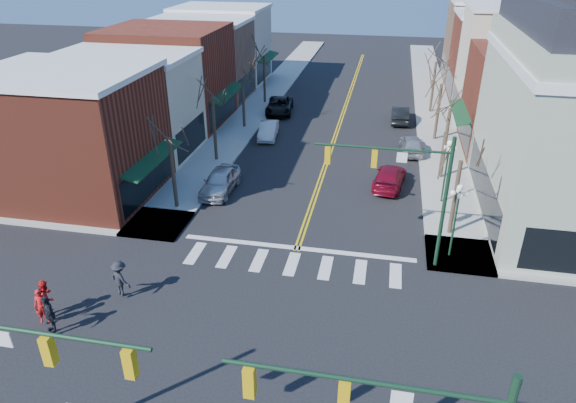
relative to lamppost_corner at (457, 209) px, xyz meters
The scene contains 34 objects.
ground 12.18m from the lamppost_corner, 133.97° to the right, with size 160.00×160.00×0.00m, color black.
sidewalk_left 20.69m from the lamppost_corner, 145.84° to the left, with size 3.50×70.00×0.15m, color #9E9B93.
sidewalk_right 11.87m from the lamppost_corner, 87.26° to the left, with size 3.50×70.00×0.15m, color #9E9B93.
bldg_left_brick_a 23.94m from the lamppost_corner, behind, with size 10.00×8.50×8.00m, color maroon.
bldg_left_stucco_a 26.14m from the lamppost_corner, 155.10° to the left, with size 10.00×7.00×7.50m, color beige.
bldg_left_brick_b 30.40m from the lamppost_corner, 141.28° to the left, with size 10.00×9.00×8.50m, color maroon.
bldg_left_tan 36.13m from the lamppost_corner, 131.01° to the left, with size 10.00×7.50×7.80m, color #87644A.
bldg_left_stucco_b 42.28m from the lamppost_corner, 124.10° to the left, with size 10.00×8.00×8.20m, color beige.
bldg_right_brick_a 18.76m from the lamppost_corner, 67.06° to the left, with size 10.00×8.50×8.00m, color maroon.
bldg_right_stucco 26.12m from the lamppost_corner, 73.72° to the left, with size 10.00×7.00×10.00m, color beige.
bldg_right_brick_b 33.33m from the lamppost_corner, 77.34° to the left, with size 10.00×8.00×8.50m, color maroon.
bldg_right_tan 41.18m from the lamppost_corner, 79.78° to the left, with size 10.00×8.00×9.00m, color #87644A.
traffic_mast_near_left 21.09m from the lamppost_corner, 130.84° to the right, with size 6.60×0.28×7.20m.
traffic_mast_far_right 3.36m from the lamppost_corner, 157.49° to the right, with size 6.60×0.28×7.20m.
lamppost_corner is the anchor object (origin of this frame).
lamppost_midblock 6.50m from the lamppost_corner, 90.00° to the left, with size 0.36×0.36×4.33m.
tree_left_a 16.80m from the lamppost_corner, behind, with size 0.24×0.24×4.76m, color #382B21.
tree_left_b 19.65m from the lamppost_corner, 147.69° to the left, with size 0.24×0.24×5.04m, color #382B21.
tree_left_c 24.87m from the lamppost_corner, 131.90° to the left, with size 0.24×0.24×4.55m, color #382B21.
tree_left_d 31.27m from the lamppost_corner, 122.06° to the left, with size 0.24×0.24×4.90m, color #382B21.
tree_right_a 2.59m from the lamppost_corner, 85.43° to the left, with size 0.24×0.24×4.62m, color #382B21.
tree_right_b 10.51m from the lamppost_corner, 88.91° to the left, with size 0.24×0.24×5.18m, color #382B21.
tree_right_c 18.51m from the lamppost_corner, 89.38° to the left, with size 0.24×0.24×4.83m, color #382B21.
tree_right_d 26.51m from the lamppost_corner, 89.57° to the left, with size 0.24×0.24×4.97m, color #382B21.
car_left_near 15.70m from the lamppost_corner, 159.91° to the left, with size 1.87×4.64×1.58m, color silver.
car_left_mid 21.59m from the lamppost_corner, 130.19° to the left, with size 1.42×4.08×1.35m, color silver.
car_left_far 27.65m from the lamppost_corner, 121.48° to the left, with size 2.41×5.23×1.45m, color black.
car_right_near 9.40m from the lamppost_corner, 111.90° to the left, with size 1.90×4.68×1.36m, color maroon.
car_right_mid 15.45m from the lamppost_corner, 96.76° to the left, with size 1.69×4.19×1.43m, color #B2B2B7.
car_right_far 23.21m from the lamppost_corner, 96.81° to the left, with size 1.55×4.46×1.47m, color black.
pedestrian_red_a 20.32m from the lamppost_corner, 153.26° to the right, with size 0.62×0.41×1.70m, color red.
pedestrian_red_b 20.19m from the lamppost_corner, 154.88° to the right, with size 0.87×0.67×1.78m, color red.
pedestrian_dark_a 19.93m from the lamppost_corner, 151.15° to the right, with size 1.07×0.44×1.82m, color black.
pedestrian_dark_b 17.07m from the lamppost_corner, 157.01° to the right, with size 1.19×0.69×1.85m, color black.
Camera 1 is at (4.21, -16.04, 15.32)m, focal length 32.00 mm.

